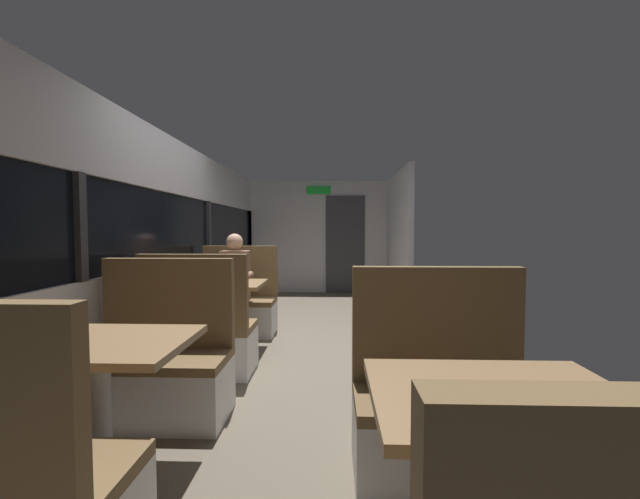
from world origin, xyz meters
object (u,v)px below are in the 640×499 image
(bench_near_window_facing_entry, at_px, (160,371))
(bench_mid_window_facing_end, at_px, (200,338))
(dining_table_front_aisle, at_px, (500,421))
(bench_front_aisle_facing_entry, at_px, (444,415))
(seated_passenger, at_px, (236,292))
(dining_table_near_window, at_px, (100,359))
(coffee_cup_primary, at_px, (200,280))
(bench_mid_window_facing_entry, at_px, (237,308))
(dining_table_mid_window, at_px, (221,292))

(bench_near_window_facing_entry, distance_m, bench_mid_window_facing_end, 0.83)
(dining_table_front_aisle, bearing_deg, bench_front_aisle_facing_entry, 90.00)
(bench_near_window_facing_entry, relative_size, seated_passenger, 0.87)
(dining_table_front_aisle, bearing_deg, seated_passenger, 117.40)
(dining_table_near_window, distance_m, bench_front_aisle_facing_entry, 1.82)
(dining_table_front_aisle, bearing_deg, dining_table_near_window, 161.47)
(seated_passenger, relative_size, coffee_cup_primary, 14.00)
(dining_table_near_window, distance_m, bench_near_window_facing_entry, 0.77)
(dining_table_front_aisle, bearing_deg, bench_near_window_facing_entry, 144.02)
(bench_front_aisle_facing_entry, xyz_separation_m, coffee_cup_primary, (-1.98, 2.01, 0.46))
(dining_table_near_window, bearing_deg, bench_front_aisle_facing_entry, 3.18)
(coffee_cup_primary, bearing_deg, bench_near_window_facing_entry, -82.33)
(dining_table_near_window, xyz_separation_m, bench_mid_window_facing_entry, (0.00, 2.93, -0.31))
(dining_table_near_window, height_order, seated_passenger, seated_passenger)
(bench_mid_window_facing_end, distance_m, bench_front_aisle_facing_entry, 2.29)
(dining_table_near_window, relative_size, bench_near_window_facing_entry, 0.82)
(dining_table_mid_window, relative_size, seated_passenger, 0.71)
(bench_front_aisle_facing_entry, bearing_deg, seated_passenger, 123.02)
(bench_near_window_facing_entry, distance_m, seated_passenger, 2.16)
(dining_table_front_aisle, height_order, bench_front_aisle_facing_entry, bench_front_aisle_facing_entry)
(coffee_cup_primary, bearing_deg, dining_table_near_window, -84.85)
(dining_table_mid_window, bearing_deg, bench_near_window_facing_entry, -90.00)
(dining_table_near_window, height_order, dining_table_mid_window, same)
(dining_table_near_window, xyz_separation_m, bench_near_window_facing_entry, (0.00, 0.70, -0.31))
(dining_table_mid_window, relative_size, bench_front_aisle_facing_entry, 0.82)
(dining_table_mid_window, distance_m, dining_table_front_aisle, 3.35)
(dining_table_front_aisle, bearing_deg, dining_table_mid_window, 122.34)
(dining_table_mid_window, relative_size, dining_table_front_aisle, 1.00)
(dining_table_mid_window, xyz_separation_m, seated_passenger, (0.00, 0.63, -0.10))
(bench_mid_window_facing_entry, height_order, bench_front_aisle_facing_entry, same)
(bench_mid_window_facing_end, relative_size, coffee_cup_primary, 12.22)
(seated_passenger, xyz_separation_m, coffee_cup_primary, (-0.19, -0.74, 0.25))
(bench_mid_window_facing_end, relative_size, dining_table_front_aisle, 1.22)
(dining_table_near_window, xyz_separation_m, bench_mid_window_facing_end, (0.00, 1.53, -0.31))
(bench_front_aisle_facing_entry, height_order, seated_passenger, seated_passenger)
(bench_near_window_facing_entry, height_order, seated_passenger, seated_passenger)
(bench_mid_window_facing_end, distance_m, seated_passenger, 1.34)
(dining_table_near_window, height_order, bench_mid_window_facing_entry, bench_mid_window_facing_entry)
(bench_front_aisle_facing_entry, height_order, coffee_cup_primary, bench_front_aisle_facing_entry)
(dining_table_front_aisle, relative_size, bench_front_aisle_facing_entry, 0.82)
(bench_near_window_facing_entry, height_order, bench_mid_window_facing_entry, same)
(bench_mid_window_facing_entry, distance_m, seated_passenger, 0.22)
(bench_mid_window_facing_end, height_order, dining_table_front_aisle, bench_mid_window_facing_end)
(bench_near_window_facing_entry, relative_size, bench_front_aisle_facing_entry, 1.00)
(dining_table_mid_window, xyz_separation_m, dining_table_front_aisle, (1.79, -2.83, 0.00))
(bench_near_window_facing_entry, xyz_separation_m, coffee_cup_primary, (-0.19, 1.41, 0.46))
(bench_mid_window_facing_end, height_order, coffee_cup_primary, bench_mid_window_facing_end)
(dining_table_near_window, bearing_deg, dining_table_mid_window, 90.00)
(bench_mid_window_facing_end, height_order, bench_front_aisle_facing_entry, same)
(seated_passenger, distance_m, coffee_cup_primary, 0.81)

